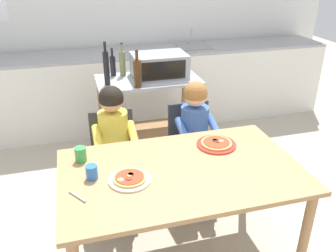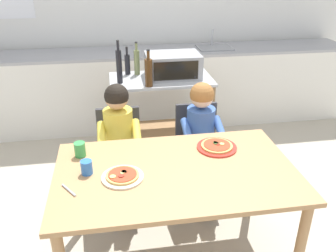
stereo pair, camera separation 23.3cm
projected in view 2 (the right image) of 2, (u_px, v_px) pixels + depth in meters
ground_plane at (156, 175)px, 3.40m from camera, size 11.19×11.19×0.00m
back_wall_tiled at (136, 6)px, 4.26m from camera, size 5.59×0.13×2.70m
kitchen_counter at (142, 88)px, 4.29m from camera, size 5.03×0.60×1.11m
kitchen_island_cart at (161, 106)px, 3.48m from camera, size 0.96×0.53×0.86m
toaster_oven at (173, 65)px, 3.34m from camera, size 0.51×0.36×0.22m
bottle_squat_spirits at (119, 66)px, 3.15m from camera, size 0.05×0.05×0.39m
bottle_dark_olive_oil at (149, 72)px, 3.09m from camera, size 0.07×0.07×0.33m
bottle_slim_sauce at (127, 64)px, 3.41m from camera, size 0.05×0.05×0.27m
bottle_brown_beer at (137, 62)px, 3.40m from camera, size 0.05×0.05×0.32m
dining_table at (176, 182)px, 2.18m from camera, size 1.45×0.88×0.74m
dining_chair_left at (120, 151)px, 2.85m from camera, size 0.36×0.36×0.81m
dining_chair_right at (198, 146)px, 2.94m from camera, size 0.36×0.36×0.81m
child_in_yellow_shirt at (119, 138)px, 2.66m from camera, size 0.32×0.42×1.05m
child_in_blue_striped_shirt at (202, 133)px, 2.75m from camera, size 0.32×0.42×1.03m
pizza_plate_cream at (123, 176)px, 2.05m from camera, size 0.25×0.25×0.03m
pizza_plate_red_rimmed at (217, 146)px, 2.37m from camera, size 0.27×0.27×0.03m
drinking_cup_blue at (87, 167)px, 2.08m from camera, size 0.07×0.07×0.09m
drinking_cup_green at (80, 149)px, 2.26m from camera, size 0.07×0.07×0.09m
serving_spoon at (69, 190)px, 1.94m from camera, size 0.09×0.12×0.01m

